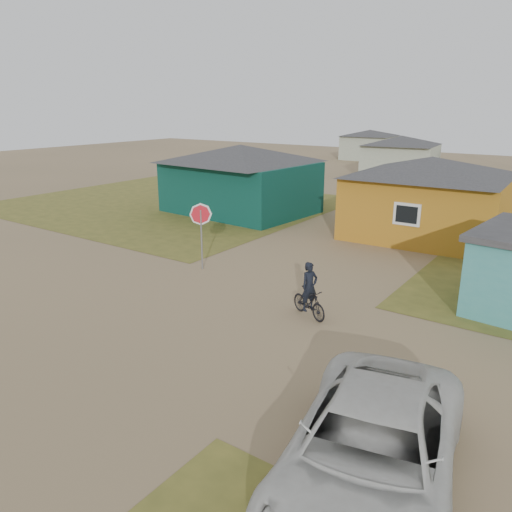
% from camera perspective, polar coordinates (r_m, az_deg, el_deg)
% --- Properties ---
extents(ground, '(120.00, 120.00, 0.00)m').
position_cam_1_polar(ground, '(15.32, -6.58, -7.34)').
color(ground, '#8E7452').
extents(grass_nw, '(20.00, 18.00, 0.00)m').
position_cam_1_polar(grass_nw, '(33.64, -9.84, 6.00)').
color(grass_nw, olive).
rests_on(grass_nw, ground).
extents(house_teal, '(8.93, 7.08, 4.00)m').
position_cam_1_polar(house_teal, '(30.11, -1.80, 8.92)').
color(house_teal, '#09332C').
rests_on(house_teal, ground).
extents(house_yellow, '(7.72, 6.76, 3.90)m').
position_cam_1_polar(house_yellow, '(25.66, 19.12, 6.46)').
color(house_yellow, '#AE711A').
rests_on(house_yellow, ground).
extents(house_pale_west, '(7.04, 6.15, 3.60)m').
position_cam_1_polar(house_pale_west, '(47.15, 16.18, 10.97)').
color(house_pale_west, '#A0A991').
rests_on(house_pale_west, ground).
extents(house_pale_north, '(6.28, 5.81, 3.40)m').
position_cam_1_polar(house_pale_north, '(61.17, 12.82, 12.35)').
color(house_pale_north, '#A0A991').
rests_on(house_pale_north, ground).
extents(stop_sign, '(0.81, 0.37, 2.65)m').
position_cam_1_polar(stop_sign, '(19.44, -6.31, 3.96)').
color(stop_sign, gray).
rests_on(stop_sign, ground).
extents(cyclist, '(1.59, 1.02, 1.75)m').
position_cam_1_polar(cyclist, '(15.35, 6.09, -4.70)').
color(cyclist, black).
rests_on(cyclist, ground).
extents(vehicle, '(3.83, 6.28, 1.63)m').
position_cam_1_polar(vehicle, '(9.00, 13.00, -20.98)').
color(vehicle, silver).
rests_on(vehicle, ground).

